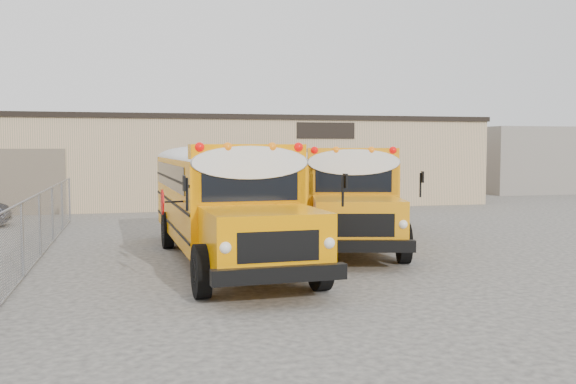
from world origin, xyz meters
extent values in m
plane|color=#3F3C3A|center=(0.00, 0.00, 0.00)|extent=(120.00, 120.00, 0.00)
cube|color=tan|center=(0.00, 20.00, 2.25)|extent=(30.00, 10.00, 4.50)
cube|color=black|center=(0.00, 20.00, 4.55)|extent=(30.20, 10.20, 0.25)
cube|color=black|center=(6.00, 14.98, 3.90)|extent=(3.00, 0.08, 0.80)
cube|color=#776B54|center=(-8.00, 14.98, 1.50)|extent=(3.20, 0.08, 3.00)
cube|color=#776B54|center=(4.00, 14.98, 1.50)|extent=(3.20, 0.08, 3.00)
cylinder|color=gray|center=(-6.00, 0.00, 0.90)|extent=(0.07, 0.07, 1.80)
cylinder|color=gray|center=(-6.00, 3.00, 0.90)|extent=(0.07, 0.07, 1.80)
cylinder|color=gray|center=(-6.00, 6.00, 0.90)|extent=(0.07, 0.07, 1.80)
cylinder|color=gray|center=(-6.00, 9.00, 0.90)|extent=(0.07, 0.07, 1.80)
cylinder|color=gray|center=(-6.00, 12.00, 0.90)|extent=(0.07, 0.07, 1.80)
cylinder|color=gray|center=(-6.00, 3.00, 1.78)|extent=(0.05, 18.00, 0.05)
cylinder|color=gray|center=(-6.00, 3.00, 0.05)|extent=(0.05, 18.00, 0.05)
cube|color=gray|center=(-6.00, 3.00, 0.90)|extent=(0.02, 18.00, 1.70)
cube|color=gray|center=(24.00, 24.00, 2.20)|extent=(10.00, 8.00, 4.40)
cube|color=orange|center=(-1.41, 8.65, 1.65)|extent=(3.03, 8.23, 2.19)
cube|color=orange|center=(-1.18, 3.42, 1.17)|extent=(2.45, 2.45, 1.23)
cube|color=black|center=(-1.23, 4.62, 2.27)|extent=(2.19, 0.16, 0.80)
cube|color=white|center=(-1.41, 8.65, 2.91)|extent=(3.03, 8.32, 0.43)
cube|color=orange|center=(-1.24, 4.86, 2.94)|extent=(2.64, 0.65, 0.38)
sphere|color=#E50705|center=(-2.35, 4.57, 3.07)|extent=(0.21, 0.21, 0.21)
sphere|color=#E50705|center=(-0.11, 4.67, 3.07)|extent=(0.21, 0.21, 0.21)
sphere|color=orange|center=(-1.73, 4.60, 3.07)|extent=(0.21, 0.21, 0.21)
sphere|color=orange|center=(-0.72, 4.64, 3.07)|extent=(0.21, 0.21, 0.21)
cube|color=black|center=(-1.12, 2.16, 0.68)|extent=(2.63, 0.35, 0.30)
cube|color=black|center=(-1.59, 12.77, 0.68)|extent=(2.62, 0.33, 0.30)
cube|color=black|center=(-1.41, 8.65, 1.57)|extent=(3.06, 8.07, 0.06)
cube|color=black|center=(-1.42, 8.97, 2.27)|extent=(3.00, 6.95, 0.66)
cylinder|color=black|center=(-2.45, 3.48, 0.56)|extent=(0.35, 1.12, 1.11)
cylinder|color=black|center=(0.09, 3.60, 0.56)|extent=(0.35, 1.12, 1.11)
cylinder|color=black|center=(-2.75, 10.22, 0.56)|extent=(0.35, 1.12, 1.11)
cylinder|color=black|center=(-0.21, 10.33, 0.56)|extent=(0.35, 1.12, 1.11)
cylinder|color=#BF0505|center=(-3.10, 5.80, 1.78)|extent=(0.06, 0.60, 0.60)
cube|color=orange|center=(4.94, 10.94, 1.61)|extent=(4.41, 8.29, 2.13)
cube|color=orange|center=(3.72, 6.00, 1.14)|extent=(2.77, 2.77, 1.19)
cube|color=black|center=(4.00, 7.13, 2.20)|extent=(2.08, 0.57, 0.78)
cube|color=white|center=(4.94, 10.94, 2.83)|extent=(4.43, 8.37, 0.42)
cube|color=orange|center=(4.05, 7.36, 2.86)|extent=(2.60, 1.11, 0.37)
sphere|color=#E50705|center=(2.94, 7.39, 2.98)|extent=(0.21, 0.21, 0.21)
sphere|color=#E50705|center=(5.05, 6.86, 2.98)|extent=(0.21, 0.21, 0.21)
sphere|color=orange|center=(3.52, 7.24, 2.98)|extent=(0.21, 0.21, 0.21)
sphere|color=orange|center=(4.47, 7.01, 2.98)|extent=(0.21, 0.21, 0.21)
cube|color=black|center=(3.42, 4.80, 0.67)|extent=(2.53, 0.83, 0.29)
cube|color=black|center=(5.90, 14.83, 0.67)|extent=(2.52, 0.81, 0.29)
cube|color=black|center=(4.94, 10.94, 1.53)|extent=(4.41, 8.15, 0.06)
cube|color=black|center=(5.01, 11.24, 2.20)|extent=(4.14, 7.09, 0.64)
cylinder|color=black|center=(2.54, 6.40, 0.54)|extent=(0.54, 1.12, 1.08)
cylinder|color=black|center=(4.94, 5.81, 0.54)|extent=(0.54, 1.12, 1.08)
cylinder|color=black|center=(4.11, 12.77, 0.54)|extent=(0.54, 1.12, 1.08)
cylinder|color=black|center=(6.51, 12.18, 0.54)|extent=(0.54, 1.12, 1.08)
cube|color=black|center=(-1.22, 0.36, 0.49)|extent=(1.17, 1.10, 0.97)
sphere|color=black|center=(-1.22, 0.36, 0.92)|extent=(1.07, 1.07, 1.07)
camera|label=1|loc=(-3.53, -15.81, 3.06)|focal=40.00mm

